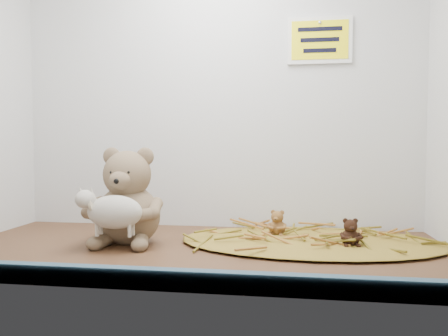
# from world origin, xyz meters

# --- Properties ---
(alcove_shell) EXTENTS (1.20, 0.60, 0.90)m
(alcove_shell) POSITION_xyz_m (0.00, 0.09, 0.45)
(alcove_shell) COLOR #3B2414
(alcove_shell) RESTS_ON ground
(front_rail) EXTENTS (1.19, 0.02, 0.04)m
(front_rail) POSITION_xyz_m (0.00, -0.29, 0.02)
(front_rail) COLOR #38576C
(front_rail) RESTS_ON shelf_floor
(straw_bed) EXTENTS (0.66, 0.39, 0.01)m
(straw_bed) POSITION_xyz_m (0.27, 0.10, 0.01)
(straw_bed) COLOR olive
(straw_bed) RESTS_ON shelf_floor
(main_teddy) EXTENTS (0.20, 0.21, 0.24)m
(main_teddy) POSITION_xyz_m (-0.19, 0.05, 0.12)
(main_teddy) COLOR #867253
(main_teddy) RESTS_ON shelf_floor
(toy_lamb) EXTENTS (0.17, 0.10, 0.11)m
(toy_lamb) POSITION_xyz_m (-0.19, -0.04, 0.09)
(toy_lamb) COLOR #BDB7AA
(toy_lamb) RESTS_ON main_teddy
(mini_teddy_tan) EXTENTS (0.06, 0.07, 0.07)m
(mini_teddy_tan) POSITION_xyz_m (0.19, 0.15, 0.05)
(mini_teddy_tan) COLOR brown
(mini_teddy_tan) RESTS_ON straw_bed
(mini_teddy_brown) EXTENTS (0.06, 0.06, 0.07)m
(mini_teddy_brown) POSITION_xyz_m (0.36, 0.06, 0.05)
(mini_teddy_brown) COLOR black
(mini_teddy_brown) RESTS_ON straw_bed
(wall_sign) EXTENTS (0.16, 0.01, 0.11)m
(wall_sign) POSITION_xyz_m (0.30, 0.29, 0.55)
(wall_sign) COLOR yellow
(wall_sign) RESTS_ON back_wall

